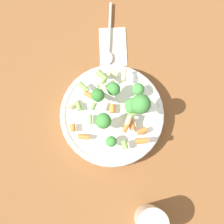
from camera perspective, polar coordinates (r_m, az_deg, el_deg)
The scene contains 6 objects.
ground_plane at distance 0.82m, azimuth -0.00°, elevation -1.05°, with size 3.00×3.00×0.00m, color brown.
bowl at distance 0.80m, azimuth -0.00°, elevation -0.65°, with size 0.26×0.26×0.05m.
pasta_salad at distance 0.72m, azimuth 1.43°, elevation 0.91°, with size 0.20×0.22×0.11m.
cup at distance 0.76m, azimuth 7.12°, elevation -19.20°, with size 0.07×0.07×0.11m.
napkin at distance 0.88m, azimuth 0.18°, elevation 11.88°, with size 0.14×0.13×0.01m.
spoon at distance 0.88m, azimuth -0.56°, elevation 12.29°, with size 0.17×0.11×0.01m.
Camera 1 is at (-0.14, -0.09, 0.81)m, focal length 50.00 mm.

